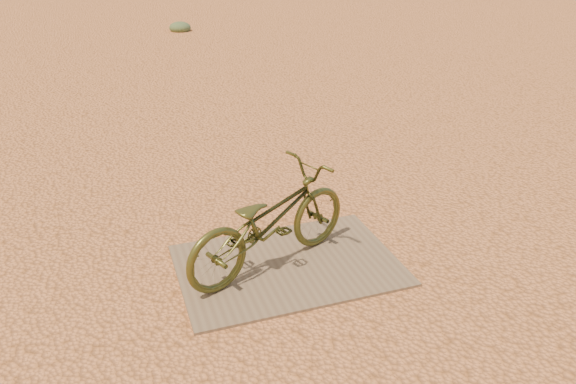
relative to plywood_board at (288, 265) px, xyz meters
name	(u,v)px	position (x,y,z in m)	size (l,w,h in m)	color
ground	(295,264)	(0.07, 0.01, -0.01)	(120.00, 120.00, 0.00)	#DA8755
plywood_board	(288,265)	(0.00, 0.00, 0.00)	(1.68, 1.15, 0.02)	brown
bicycle	(270,221)	(-0.13, 0.03, 0.40)	(0.52, 1.48, 0.78)	#43481C
kale_b	(180,31)	(0.95, 10.94, -0.01)	(0.53, 0.53, 0.29)	#556D45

